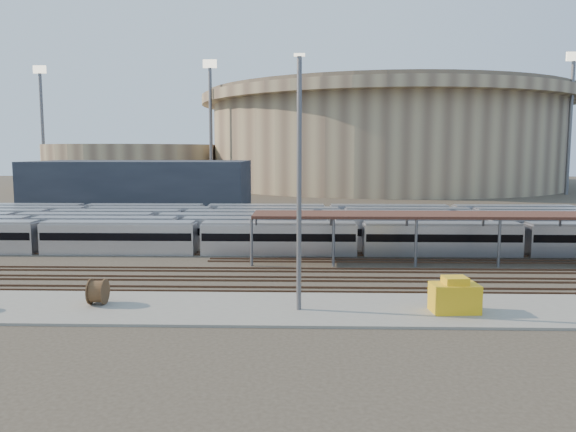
{
  "coord_description": "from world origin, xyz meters",
  "views": [
    {
      "loc": [
        -2.57,
        -56.6,
        12.08
      ],
      "look_at": [
        -4.47,
        12.0,
        4.05
      ],
      "focal_mm": 35.0,
      "sensor_mm": 36.0,
      "label": 1
    }
  ],
  "objects": [
    {
      "name": "apron",
      "position": [
        -5.0,
        -15.0,
        0.1
      ],
      "size": [
        50.0,
        9.0,
        0.2
      ],
      "primitive_type": "cube",
      "color": "gray",
      "rests_on": "ground"
    },
    {
      "name": "yellow_equipment",
      "position": [
        8.61,
        -15.88,
        1.26
      ],
      "size": [
        3.57,
        2.41,
        2.12
      ],
      "primitive_type": "cube",
      "rotation": [
        0.0,
        0.0,
        0.09
      ],
      "color": "gold",
      "rests_on": "apron"
    },
    {
      "name": "secondary_arena",
      "position": [
        -60.0,
        130.0,
        7.0
      ],
      "size": [
        56.0,
        56.0,
        14.0
      ],
      "primitive_type": "cylinder",
      "color": "#9C8C6A",
      "rests_on": "ground"
    },
    {
      "name": "subway_trains",
      "position": [
        0.86,
        18.5,
        1.8
      ],
      "size": [
        119.26,
        23.9,
        3.6
      ],
      "color": "silver",
      "rests_on": "ground"
    },
    {
      "name": "stadium",
      "position": [
        25.0,
        140.0,
        16.47
      ],
      "size": [
        124.0,
        124.0,
        32.5
      ],
      "color": "#9C8C6A",
      "rests_on": "ground"
    },
    {
      "name": "ground",
      "position": [
        0.0,
        0.0,
        0.0
      ],
      "size": [
        420.0,
        420.0,
        0.0
      ],
      "primitive_type": "plane",
      "color": "#383026",
      "rests_on": "ground"
    },
    {
      "name": "floodlight_2",
      "position": [
        70.0,
        100.0,
        20.65
      ],
      "size": [
        4.0,
        1.0,
        38.4
      ],
      "color": "#5B5B60",
      "rests_on": "ground"
    },
    {
      "name": "service_building",
      "position": [
        -35.0,
        55.0,
        5.0
      ],
      "size": [
        42.0,
        20.0,
        10.0
      ],
      "primitive_type": "cube",
      "color": "#1E232D",
      "rests_on": "ground"
    },
    {
      "name": "floodlight_3",
      "position": [
        -10.0,
        160.0,
        20.65
      ],
      "size": [
        4.0,
        1.0,
        38.4
      ],
      "color": "#5B5B60",
      "rests_on": "ground"
    },
    {
      "name": "cable_reel_west",
      "position": [
        -18.5,
        -14.54,
        1.21
      ],
      "size": [
        1.13,
        2.02,
        2.01
      ],
      "primitive_type": "cylinder",
      "rotation": [
        0.0,
        1.57,
        -0.01
      ],
      "color": "brown",
      "rests_on": "apron"
    },
    {
      "name": "floodlight_1",
      "position": [
        -85.0,
        120.0,
        20.65
      ],
      "size": [
        4.0,
        1.0,
        38.4
      ],
      "color": "#5B5B60",
      "rests_on": "ground"
    },
    {
      "name": "yard_light_pole",
      "position": [
        -2.89,
        -15.53,
        9.66
      ],
      "size": [
        0.8,
        0.36,
        18.76
      ],
      "color": "#5B5B60",
      "rests_on": "apron"
    },
    {
      "name": "floodlight_0",
      "position": [
        -30.0,
        110.0,
        20.65
      ],
      "size": [
        4.0,
        1.0,
        38.4
      ],
      "color": "#5B5B60",
      "rests_on": "ground"
    },
    {
      "name": "inspection_shed",
      "position": [
        22.0,
        4.0,
        4.98
      ],
      "size": [
        60.3,
        6.0,
        5.3
      ],
      "color": "#5B5B60",
      "rests_on": "ground"
    },
    {
      "name": "empty_tracks",
      "position": [
        0.0,
        -5.0,
        0.09
      ],
      "size": [
        170.0,
        9.62,
        0.18
      ],
      "color": "#4C3323",
      "rests_on": "ground"
    }
  ]
}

